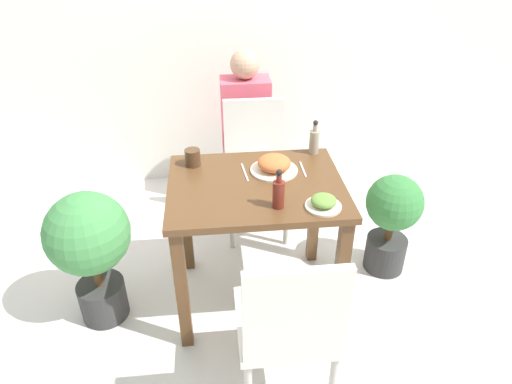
% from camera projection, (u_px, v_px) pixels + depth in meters
% --- Properties ---
extents(ground_plane, '(16.00, 16.00, 0.00)m').
position_uv_depth(ground_plane, '(256.00, 295.00, 2.71)').
color(ground_plane, silver).
extents(wall_back, '(8.00, 0.05, 2.60)m').
position_uv_depth(wall_back, '(234.00, 15.00, 3.27)').
color(wall_back, white).
rests_on(wall_back, ground_plane).
extents(dining_table, '(0.89, 0.71, 0.77)m').
position_uv_depth(dining_table, '(256.00, 207.00, 2.38)').
color(dining_table, brown).
rests_on(dining_table, ground_plane).
extents(chair_near, '(0.42, 0.42, 0.91)m').
position_uv_depth(chair_near, '(289.00, 324.00, 1.86)').
color(chair_near, silver).
rests_on(chair_near, ground_plane).
extents(chair_far, '(0.42, 0.42, 0.91)m').
position_uv_depth(chair_far, '(255.00, 161.00, 3.06)').
color(chair_far, silver).
rests_on(chair_far, ground_plane).
extents(food_plate, '(0.25, 0.25, 0.09)m').
position_uv_depth(food_plate, '(274.00, 165.00, 2.39)').
color(food_plate, beige).
rests_on(food_plate, dining_table).
extents(side_plate, '(0.17, 0.17, 0.06)m').
position_uv_depth(side_plate, '(324.00, 202.00, 2.10)').
color(side_plate, beige).
rests_on(side_plate, dining_table).
extents(drink_cup, '(0.08, 0.08, 0.09)m').
position_uv_depth(drink_cup, '(193.00, 158.00, 2.44)').
color(drink_cup, '#4C331E').
rests_on(drink_cup, dining_table).
extents(sauce_bottle, '(0.06, 0.06, 0.20)m').
position_uv_depth(sauce_bottle, '(279.00, 193.00, 2.08)').
color(sauce_bottle, maroon).
rests_on(sauce_bottle, dining_table).
extents(condiment_bottle, '(0.06, 0.06, 0.20)m').
position_uv_depth(condiment_bottle, '(314.00, 141.00, 2.55)').
color(condiment_bottle, gray).
rests_on(condiment_bottle, dining_table).
extents(fork_utensil, '(0.03, 0.19, 0.00)m').
position_uv_depth(fork_utensil, '(245.00, 172.00, 2.39)').
color(fork_utensil, silver).
rests_on(fork_utensil, dining_table).
extents(spoon_utensil, '(0.01, 0.16, 0.00)m').
position_uv_depth(spoon_utensil, '(303.00, 169.00, 2.42)').
color(spoon_utensil, silver).
rests_on(spoon_utensil, dining_table).
extents(potted_plant_left, '(0.43, 0.43, 0.78)m').
position_uv_depth(potted_plant_left, '(90.00, 244.00, 2.33)').
color(potted_plant_left, '#333333').
rests_on(potted_plant_left, ground_plane).
extents(potted_plant_right, '(0.34, 0.34, 0.66)m').
position_uv_depth(potted_plant_right, '(392.00, 217.00, 2.72)').
color(potted_plant_right, '#333333').
rests_on(potted_plant_right, ground_plane).
extents(person_figure, '(0.34, 0.22, 1.17)m').
position_uv_depth(person_figure, '(246.00, 131.00, 3.30)').
color(person_figure, '#2D3347').
rests_on(person_figure, ground_plane).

